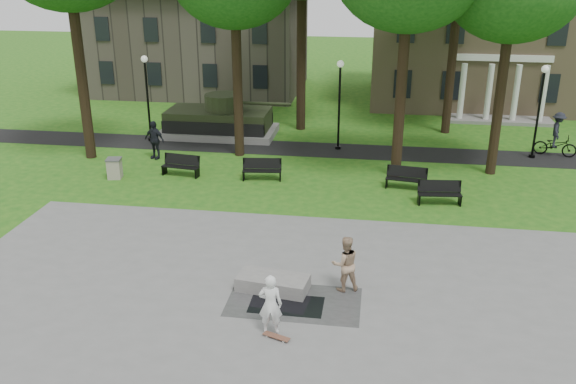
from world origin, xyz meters
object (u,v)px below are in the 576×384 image
park_bench_0 (181,165)px  friend_watching (345,264)px  cyclist (556,138)px  trash_bin (115,168)px  concrete_block (273,283)px  skateboarder (270,304)px

park_bench_0 → friend_watching: bearing=-40.6°
cyclist → trash_bin: (-21.18, -6.62, -0.45)m
friend_watching → cyclist: 18.19m
concrete_block → park_bench_0: park_bench_0 is taller
park_bench_0 → skateboarder: bearing=-53.8°
trash_bin → friend_watching: bearing=-37.5°
skateboarder → trash_bin: 14.65m
friend_watching → trash_bin: size_ratio=1.88×
trash_bin → skateboarder: bearing=-50.2°
cyclist → park_bench_0: cyclist is taller
cyclist → friend_watching: bearing=161.2°
trash_bin → cyclist: bearing=17.4°
concrete_block → skateboarder: skateboarder is taller
skateboarder → park_bench_0: 13.70m
concrete_block → park_bench_0: size_ratio=1.19×
park_bench_0 → trash_bin: size_ratio=1.92×
skateboarder → concrete_block: bearing=-86.8°
concrete_block → trash_bin: (-9.05, 8.95, 0.24)m
cyclist → concrete_block: bearing=156.4°
concrete_block → park_bench_0: bearing=122.0°
park_bench_0 → trash_bin: park_bench_0 is taller
concrete_block → cyclist: cyclist is taller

